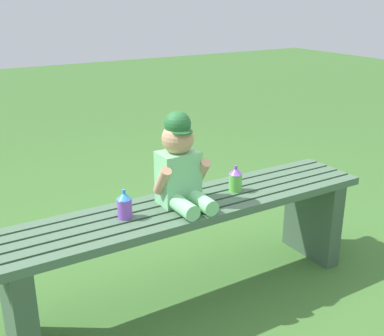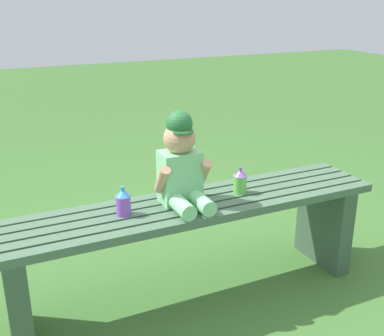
{
  "view_description": "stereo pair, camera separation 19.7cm",
  "coord_description": "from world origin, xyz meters",
  "px_view_note": "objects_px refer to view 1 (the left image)",
  "views": [
    {
      "loc": [
        -0.98,
        -1.64,
        1.33
      ],
      "look_at": [
        -0.02,
        -0.05,
        0.66
      ],
      "focal_mm": 44.88,
      "sensor_mm": 36.0,
      "label": 1
    },
    {
      "loc": [
        -0.8,
        -1.73,
        1.33
      ],
      "look_at": [
        -0.02,
        -0.05,
        0.66
      ],
      "focal_mm": 44.88,
      "sensor_mm": 36.0,
      "label": 2
    }
  ],
  "objects_px": {
    "child_figure": "(180,165)",
    "sippy_cup_right": "(235,179)",
    "park_bench": "(190,234)",
    "sippy_cup_left": "(124,205)"
  },
  "relations": [
    {
      "from": "park_bench",
      "to": "sippy_cup_right",
      "type": "relative_size",
      "value": 14.1
    },
    {
      "from": "park_bench",
      "to": "child_figure",
      "type": "height_order",
      "value": "child_figure"
    },
    {
      "from": "sippy_cup_left",
      "to": "child_figure",
      "type": "bearing_deg",
      "value": 1.65
    },
    {
      "from": "sippy_cup_right",
      "to": "child_figure",
      "type": "bearing_deg",
      "value": 178.48
    },
    {
      "from": "park_bench",
      "to": "sippy_cup_right",
      "type": "bearing_deg",
      "value": 1.77
    },
    {
      "from": "sippy_cup_left",
      "to": "sippy_cup_right",
      "type": "distance_m",
      "value": 0.55
    },
    {
      "from": "child_figure",
      "to": "sippy_cup_right",
      "type": "relative_size",
      "value": 3.26
    },
    {
      "from": "sippy_cup_left",
      "to": "sippy_cup_right",
      "type": "relative_size",
      "value": 1.0
    },
    {
      "from": "child_figure",
      "to": "sippy_cup_right",
      "type": "distance_m",
      "value": 0.31
    },
    {
      "from": "sippy_cup_left",
      "to": "sippy_cup_right",
      "type": "bearing_deg",
      "value": 0.0
    }
  ]
}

